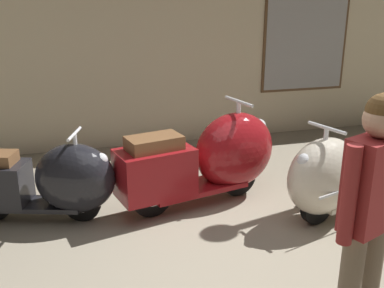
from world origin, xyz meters
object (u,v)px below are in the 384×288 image
at_px(scooter_2, 342,174).
at_px(scooter_1, 212,158).
at_px(visitor_1, 370,207).
at_px(scooter_0, 51,181).

bearing_deg(scooter_2, scooter_1, -46.66).
height_order(scooter_2, visitor_1, visitor_1).
bearing_deg(visitor_1, scooter_2, -50.93).
relative_size(scooter_0, scooter_1, 0.84).
height_order(scooter_0, scooter_2, scooter_2).
bearing_deg(scooter_0, scooter_2, 3.84).
distance_m(scooter_0, scooter_1, 1.71).
relative_size(scooter_1, visitor_1, 1.14).
bearing_deg(scooter_2, visitor_1, 43.45).
relative_size(scooter_2, visitor_1, 1.03).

